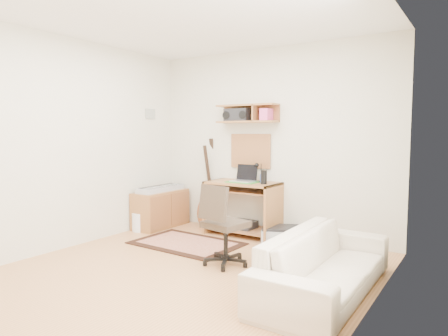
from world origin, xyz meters
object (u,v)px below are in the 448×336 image
Objects in this scene: desk at (243,209)px; printer at (281,235)px; sofa at (325,253)px; cabinet at (161,209)px; task_chair at (226,224)px.

desk is 2.03× the size of printer.
cabinet is at bearing 69.34° from sofa.
printer is (0.60, -0.01, -0.29)m from desk.
task_chair is 2.05m from cabinet.
sofa reaches higher than printer.
printer is at bearing 38.05° from sofa.
task_chair is 1.82× the size of printer.
task_chair is 0.49× the size of sofa.
printer is (0.10, 1.20, -0.36)m from task_chair.
task_chair is at bearing -67.53° from desk.
task_chair is 1.26m from printer.
cabinet reaches higher than printer.
desk reaches higher than sofa.
desk reaches higher than cabinet.
cabinet is at bearing 165.15° from printer.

